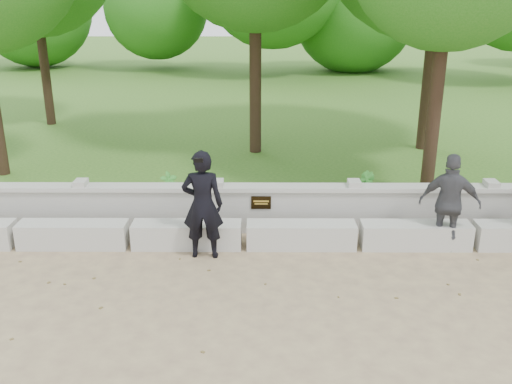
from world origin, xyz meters
TOP-DOWN VIEW (x-y plane):
  - ground at (0.00, 0.00)m, footprint 80.00×80.00m
  - lawn at (0.00, 14.00)m, footprint 40.00×22.00m
  - concrete_bench at (0.00, 1.90)m, footprint 11.90×0.45m
  - parapet_wall at (0.00, 2.60)m, footprint 12.50×0.35m
  - man_main at (-0.67, 1.53)m, footprint 0.68×0.61m
  - visitor_right at (3.50, 1.80)m, footprint 1.09×0.69m
  - shrub_a at (-1.49, 3.30)m, footprint 0.43×0.40m
  - shrub_b at (2.35, 3.30)m, footprint 0.38×0.43m

SIDE VIEW (x-z plane):
  - ground at x=0.00m, z-range 0.00..0.00m
  - lawn at x=0.00m, z-range 0.00..0.25m
  - concrete_bench at x=0.00m, z-range 0.00..0.45m
  - parapet_wall at x=0.00m, z-range 0.01..0.91m
  - shrub_a at x=-1.49m, z-range 0.25..0.93m
  - shrub_b at x=2.35m, z-range 0.25..0.93m
  - visitor_right at x=3.50m, z-range 0.00..1.73m
  - man_main at x=-0.67m, z-range 0.00..1.87m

